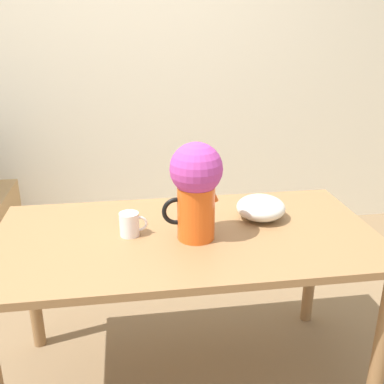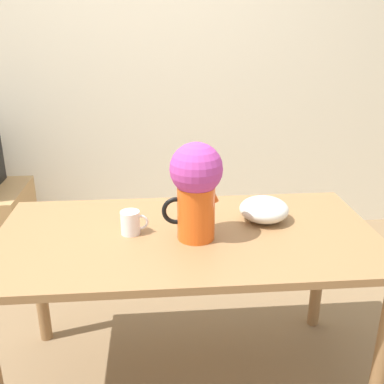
# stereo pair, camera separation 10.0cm
# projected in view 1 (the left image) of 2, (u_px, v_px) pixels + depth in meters

# --- Properties ---
(wall_back) EXTENTS (8.00, 0.05, 2.60)m
(wall_back) POSITION_uv_depth(u_px,v_px,m) (123.00, 58.00, 3.11)
(wall_back) COLOR #EDE5CC
(wall_back) RESTS_ON ground_plane
(table) EXTENTS (1.54, 0.80, 0.74)m
(table) POSITION_uv_depth(u_px,v_px,m) (187.00, 254.00, 1.85)
(table) COLOR olive
(table) RESTS_ON ground_plane
(flower_vase) EXTENTS (0.23, 0.20, 0.39)m
(flower_vase) POSITION_uv_depth(u_px,v_px,m) (196.00, 184.00, 1.70)
(flower_vase) COLOR #E05619
(flower_vase) RESTS_ON table
(coffee_mug) EXTENTS (0.11, 0.08, 0.10)m
(coffee_mug) POSITION_uv_depth(u_px,v_px,m) (130.00, 224.00, 1.78)
(coffee_mug) COLOR white
(coffee_mug) RESTS_ON table
(white_bowl) EXTENTS (0.21, 0.21, 0.10)m
(white_bowl) POSITION_uv_depth(u_px,v_px,m) (261.00, 208.00, 1.93)
(white_bowl) COLOR silver
(white_bowl) RESTS_ON table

